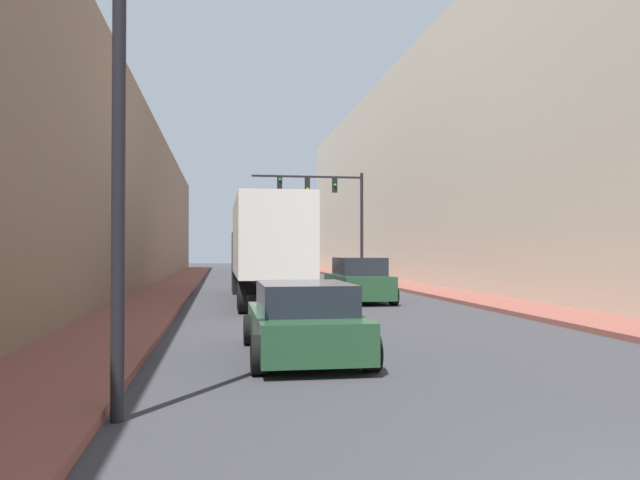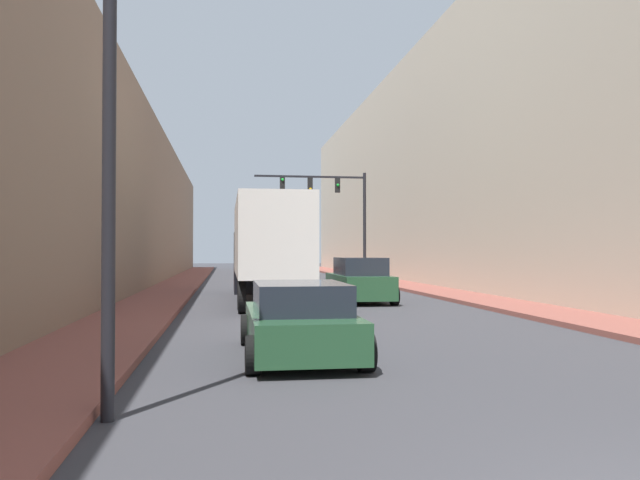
{
  "view_description": "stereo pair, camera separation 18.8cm",
  "coord_description": "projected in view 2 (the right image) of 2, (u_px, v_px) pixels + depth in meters",
  "views": [
    {
      "loc": [
        -3.76,
        -3.65,
        2.0
      ],
      "look_at": [
        -0.6,
        16.27,
        2.36
      ],
      "focal_mm": 35.0,
      "sensor_mm": 36.0,
      "label": 1
    },
    {
      "loc": [
        -3.57,
        -3.68,
        2.0
      ],
      "look_at": [
        -0.6,
        16.27,
        2.36
      ],
      "focal_mm": 35.0,
      "sensor_mm": 36.0,
      "label": 2
    }
  ],
  "objects": [
    {
      "name": "street_lamp",
      "position": [
        110.0,
        29.0,
        7.39
      ],
      "size": [
        0.44,
        0.44,
        7.3
      ],
      "color": "black",
      "rests_on": "ground"
    },
    {
      "name": "semi_truck",
      "position": [
        266.0,
        247.0,
        25.26
      ],
      "size": [
        2.48,
        12.77,
        3.9
      ],
      "color": "silver",
      "rests_on": "ground"
    },
    {
      "name": "building_left",
      "position": [
        92.0,
        198.0,
        32.34
      ],
      "size": [
        6.0,
        80.0,
        9.52
      ],
      "color": "#846B56",
      "rests_on": "ground"
    },
    {
      "name": "suv_car",
      "position": [
        359.0,
        281.0,
        24.51
      ],
      "size": [
        2.15,
        4.79,
        1.75
      ],
      "color": "#234C2D",
      "rests_on": "ground"
    },
    {
      "name": "building_right",
      "position": [
        478.0,
        160.0,
        35.48
      ],
      "size": [
        6.0,
        80.0,
        14.37
      ],
      "color": "beige",
      "rests_on": "ground"
    },
    {
      "name": "sidewalk_right",
      "position": [
        406.0,
        286.0,
        34.73
      ],
      "size": [
        2.41,
        80.0,
        0.15
      ],
      "color": "brown",
      "rests_on": "ground"
    },
    {
      "name": "sidewalk_left",
      "position": [
        175.0,
        288.0,
        32.87
      ],
      "size": [
        2.41,
        80.0,
        0.15
      ],
      "color": "brown",
      "rests_on": "ground"
    },
    {
      "name": "sedan_car",
      "position": [
        299.0,
        321.0,
        11.81
      ],
      "size": [
        2.12,
        4.58,
        1.41
      ],
      "color": "#234C2D",
      "rests_on": "ground"
    },
    {
      "name": "traffic_signal_gantry",
      "position": [
        336.0,
        204.0,
        38.9
      ],
      "size": [
        7.01,
        0.35,
        6.93
      ],
      "color": "black",
      "rests_on": "ground"
    }
  ]
}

